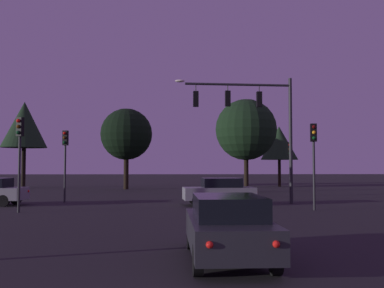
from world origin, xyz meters
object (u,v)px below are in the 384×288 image
Objects in this scene: tree_left_far at (246,130)px; tree_right_cluster at (24,125)px; tree_behind_sign at (126,134)px; traffic_signal_mast_arm at (255,114)px; traffic_light_corner_right at (20,145)px; traffic_light_median at (65,151)px; car_crossing_right at (220,191)px; car_nearside_lane at (228,226)px; traffic_light_corner_left at (290,159)px; traffic_light_far_side at (314,149)px; tree_center_horizon at (279,143)px.

tree_right_cluster reaches higher than tree_left_far.
traffic_signal_mast_arm is at bearing -60.07° from tree_behind_sign.
traffic_light_median is at bearing 83.40° from traffic_light_corner_right.
traffic_light_median is 1.05× the size of car_crossing_right.
traffic_light_median is at bearing 115.62° from car_nearside_lane.
traffic_light_corner_left is 0.90× the size of car_crossing_right.
traffic_signal_mast_arm is 1.63× the size of traffic_light_corner_right.
car_nearside_lane is at bearing -116.32° from traffic_light_far_side.
traffic_signal_mast_arm is 1.71× the size of traffic_light_far_side.
car_crossing_right is 0.53× the size of tree_left_far.
traffic_light_corner_left is (2.77, 2.78, -2.59)m from traffic_signal_mast_arm.
traffic_light_corner_left is at bearing 45.06° from traffic_signal_mast_arm.
traffic_light_corner_right is 10.77m from car_crossing_right.
tree_behind_sign is at bearing 119.93° from traffic_signal_mast_arm.
tree_left_far is at bearing -18.94° from tree_right_cluster.
traffic_light_median is at bearing 158.91° from traffic_light_far_side.
tree_behind_sign is (-9.31, 16.17, -0.09)m from traffic_signal_mast_arm.
traffic_light_median is 1.01× the size of traffic_light_far_side.
tree_right_cluster is (-19.75, 18.83, 1.01)m from traffic_signal_mast_arm.
traffic_light_corner_right is (-12.02, -4.27, -2.06)m from traffic_signal_mast_arm.
tree_center_horizon is at bearing 16.24° from tree_behind_sign.
tree_right_cluster is at bearing -175.89° from tree_center_horizon.
tree_behind_sign is at bearing 156.73° from tree_left_far.
traffic_light_median is at bearing -175.15° from traffic_light_corner_left.
car_nearside_lane is at bearing -102.52° from traffic_signal_mast_arm.
car_crossing_right is (9.19, -2.28, -2.29)m from traffic_light_median.
traffic_signal_mast_arm is at bearing 18.14° from car_crossing_right.
car_crossing_right is 23.30m from tree_center_horizon.
car_nearside_lane is 27.45m from tree_left_far.
tree_right_cluster is (-10.45, 2.66, 1.11)m from tree_behind_sign.
tree_behind_sign is at bearing 132.05° from traffic_light_corner_left.
tree_right_cluster reaches higher than traffic_light_corner_right.
traffic_light_far_side is 12.93m from car_nearside_lane.
traffic_signal_mast_arm is 4.85m from traffic_light_far_side.
traffic_light_corner_left is 0.58× the size of tree_center_horizon.
tree_center_horizon is (4.95, 9.10, -0.66)m from tree_left_far.
traffic_light_median is 14.61m from traffic_light_far_side.
car_crossing_right is at bearing 85.21° from car_nearside_lane.
tree_center_horizon reaches higher than traffic_light_median.
tree_behind_sign is (-5.96, 31.25, 4.36)m from car_nearside_lane.
tree_right_cluster reaches higher than car_crossing_right.
traffic_signal_mast_arm is 5.00m from car_crossing_right.
tree_center_horizon is 0.74× the size of tree_right_cluster.
tree_behind_sign reaches higher than traffic_signal_mast_arm.
traffic_light_median is 0.51× the size of tree_right_cluster.
traffic_light_far_side is at bearing -99.24° from tree_center_horizon.
car_nearside_lane is 0.71× the size of tree_center_horizon.
traffic_light_corner_right is at bearing -126.20° from tree_center_horizon.
tree_left_far reaches higher than car_nearside_lane.
traffic_light_far_side is at bearing -21.09° from traffic_light_median.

